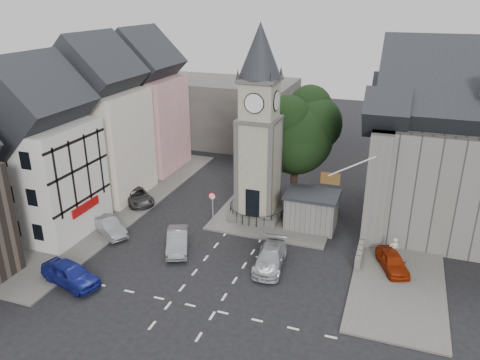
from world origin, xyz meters
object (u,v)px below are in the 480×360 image
at_px(stone_shelter, 312,210).
at_px(car_west_blue, 70,274).
at_px(clock_tower, 259,126).
at_px(car_east_red, 392,261).
at_px(pedestrian, 394,250).

bearing_deg(stone_shelter, car_west_blue, -135.07).
distance_m(clock_tower, car_east_red, 14.59).
bearing_deg(car_west_blue, stone_shelter, -31.04).
bearing_deg(car_east_red, stone_shelter, 124.50).
xyz_separation_m(stone_shelter, car_east_red, (6.70, -4.50, -0.90)).
distance_m(stone_shelter, pedestrian, 7.50).
height_order(car_west_blue, pedestrian, pedestrian).
xyz_separation_m(car_west_blue, pedestrian, (20.23, 10.18, 0.17)).
relative_size(clock_tower, car_east_red, 4.24).
bearing_deg(stone_shelter, pedestrian, -26.35).
relative_size(car_west_blue, pedestrian, 2.40).
bearing_deg(stone_shelter, clock_tower, 174.16).
bearing_deg(pedestrian, clock_tower, -33.16).
bearing_deg(car_west_blue, car_east_red, -51.99).
xyz_separation_m(clock_tower, car_east_red, (11.50, -4.99, -7.47)).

